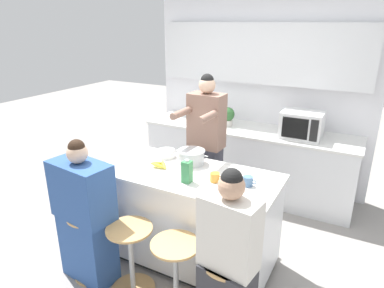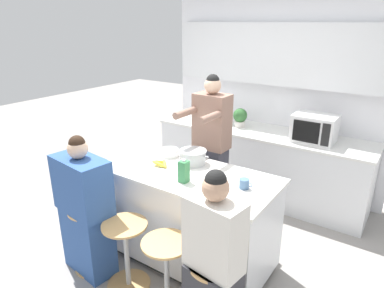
{
  "view_description": "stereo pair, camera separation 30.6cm",
  "coord_description": "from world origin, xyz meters",
  "px_view_note": "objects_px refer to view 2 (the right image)",
  "views": [
    {
      "loc": [
        1.36,
        -2.46,
        2.21
      ],
      "look_at": [
        0.0,
        0.08,
        1.18
      ],
      "focal_mm": 32.0,
      "sensor_mm": 36.0,
      "label": 1
    },
    {
      "loc": [
        1.62,
        -2.3,
        2.21
      ],
      "look_at": [
        0.0,
        0.08,
        1.18
      ],
      "focal_mm": 32.0,
      "sensor_mm": 36.0,
      "label": 2
    }
  ],
  "objects_px": {
    "cooking_pot": "(193,157)",
    "juice_carton": "(184,171)",
    "person_seated_near": "(213,269)",
    "banana_bunch": "(161,163)",
    "fruit_bowl": "(170,152)",
    "microwave": "(314,128)",
    "potted_plant": "(240,117)",
    "bar_stool_leftmost": "(92,235)",
    "coffee_cup_near": "(212,178)",
    "coffee_cup_far": "(244,184)",
    "person_cooking": "(211,156)",
    "bar_stool_center_left": "(127,252)",
    "kitchen_island": "(187,216)",
    "bar_stool_center_right": "(167,272)",
    "person_wrapped_blanket": "(85,211)"
  },
  "relations": [
    {
      "from": "cooking_pot",
      "to": "juice_carton",
      "type": "distance_m",
      "value": 0.4
    },
    {
      "from": "person_seated_near",
      "to": "banana_bunch",
      "type": "height_order",
      "value": "person_seated_near"
    },
    {
      "from": "fruit_bowl",
      "to": "microwave",
      "type": "xyz_separation_m",
      "value": [
        1.04,
        1.37,
        0.09
      ]
    },
    {
      "from": "potted_plant",
      "to": "bar_stool_leftmost",
      "type": "bearing_deg",
      "value": -98.98
    },
    {
      "from": "coffee_cup_near",
      "to": "potted_plant",
      "type": "relative_size",
      "value": 0.46
    },
    {
      "from": "cooking_pot",
      "to": "coffee_cup_far",
      "type": "xyz_separation_m",
      "value": [
        0.64,
        -0.19,
        -0.03
      ]
    },
    {
      "from": "fruit_bowl",
      "to": "juice_carton",
      "type": "height_order",
      "value": "juice_carton"
    },
    {
      "from": "person_cooking",
      "to": "bar_stool_center_left",
      "type": "bearing_deg",
      "value": -94.09
    },
    {
      "from": "person_seated_near",
      "to": "bar_stool_leftmost",
      "type": "bearing_deg",
      "value": -173.78
    },
    {
      "from": "person_cooking",
      "to": "potted_plant",
      "type": "bearing_deg",
      "value": 101.18
    },
    {
      "from": "person_seated_near",
      "to": "fruit_bowl",
      "type": "height_order",
      "value": "person_seated_near"
    },
    {
      "from": "bar_stool_center_left",
      "to": "person_seated_near",
      "type": "xyz_separation_m",
      "value": [
        0.89,
        -0.04,
        0.27
      ]
    },
    {
      "from": "bar_stool_center_left",
      "to": "fruit_bowl",
      "type": "distance_m",
      "value": 1.04
    },
    {
      "from": "coffee_cup_far",
      "to": "coffee_cup_near",
      "type": "bearing_deg",
      "value": -167.95
    },
    {
      "from": "juice_carton",
      "to": "fruit_bowl",
      "type": "bearing_deg",
      "value": 139.18
    },
    {
      "from": "fruit_bowl",
      "to": "person_cooking",
      "type": "bearing_deg",
      "value": 55.08
    },
    {
      "from": "bar_stool_leftmost",
      "to": "banana_bunch",
      "type": "height_order",
      "value": "banana_bunch"
    },
    {
      "from": "coffee_cup_near",
      "to": "potted_plant",
      "type": "xyz_separation_m",
      "value": [
        -0.59,
        1.69,
        0.06
      ]
    },
    {
      "from": "bar_stool_leftmost",
      "to": "coffee_cup_near",
      "type": "bearing_deg",
      "value": 30.1
    },
    {
      "from": "kitchen_island",
      "to": "bar_stool_leftmost",
      "type": "distance_m",
      "value": 0.9
    },
    {
      "from": "kitchen_island",
      "to": "cooking_pot",
      "type": "relative_size",
      "value": 4.73
    },
    {
      "from": "person_cooking",
      "to": "fruit_bowl",
      "type": "distance_m",
      "value": 0.47
    },
    {
      "from": "bar_stool_center_right",
      "to": "person_seated_near",
      "type": "distance_m",
      "value": 0.52
    },
    {
      "from": "bar_stool_center_left",
      "to": "bar_stool_center_right",
      "type": "bearing_deg",
      "value": 0.1
    },
    {
      "from": "person_wrapped_blanket",
      "to": "coffee_cup_far",
      "type": "relative_size",
      "value": 11.63
    },
    {
      "from": "person_seated_near",
      "to": "person_wrapped_blanket",
      "type": "bearing_deg",
      "value": -172.01
    },
    {
      "from": "coffee_cup_far",
      "to": "juice_carton",
      "type": "bearing_deg",
      "value": -159.42
    },
    {
      "from": "bar_stool_leftmost",
      "to": "cooking_pot",
      "type": "xyz_separation_m",
      "value": [
        0.58,
        0.8,
        0.64
      ]
    },
    {
      "from": "kitchen_island",
      "to": "juice_carton",
      "type": "bearing_deg",
      "value": -63.34
    },
    {
      "from": "bar_stool_center_right",
      "to": "person_wrapped_blanket",
      "type": "bearing_deg",
      "value": -177.35
    },
    {
      "from": "banana_bunch",
      "to": "person_wrapped_blanket",
      "type": "bearing_deg",
      "value": -121.43
    },
    {
      "from": "fruit_bowl",
      "to": "microwave",
      "type": "height_order",
      "value": "microwave"
    },
    {
      "from": "kitchen_island",
      "to": "bar_stool_center_right",
      "type": "xyz_separation_m",
      "value": [
        0.22,
        -0.6,
        -0.12
      ]
    },
    {
      "from": "kitchen_island",
      "to": "bar_stool_center_right",
      "type": "bearing_deg",
      "value": -69.87
    },
    {
      "from": "kitchen_island",
      "to": "bar_stool_center_right",
      "type": "relative_size",
      "value": 2.63
    },
    {
      "from": "bar_stool_center_left",
      "to": "person_wrapped_blanket",
      "type": "relative_size",
      "value": 0.47
    },
    {
      "from": "bar_stool_leftmost",
      "to": "banana_bunch",
      "type": "xyz_separation_m",
      "value": [
        0.37,
        0.58,
        0.6
      ]
    },
    {
      "from": "person_wrapped_blanket",
      "to": "coffee_cup_far",
      "type": "bearing_deg",
      "value": 34.86
    },
    {
      "from": "bar_stool_center_right",
      "to": "banana_bunch",
      "type": "distance_m",
      "value": 0.98
    },
    {
      "from": "bar_stool_center_left",
      "to": "potted_plant",
      "type": "bearing_deg",
      "value": 92.15
    },
    {
      "from": "cooking_pot",
      "to": "banana_bunch",
      "type": "xyz_separation_m",
      "value": [
        -0.21,
        -0.22,
        -0.04
      ]
    },
    {
      "from": "cooking_pot",
      "to": "kitchen_island",
      "type": "bearing_deg",
      "value": -69.86
    },
    {
      "from": "kitchen_island",
      "to": "coffee_cup_far",
      "type": "relative_size",
      "value": 14.39
    },
    {
      "from": "bar_stool_center_right",
      "to": "person_seated_near",
      "type": "relative_size",
      "value": 0.46
    },
    {
      "from": "person_wrapped_blanket",
      "to": "person_seated_near",
      "type": "xyz_separation_m",
      "value": [
        1.33,
        -0.0,
        -0.0
      ]
    },
    {
      "from": "bar_stool_center_left",
      "to": "microwave",
      "type": "relative_size",
      "value": 1.32
    },
    {
      "from": "banana_bunch",
      "to": "juice_carton",
      "type": "distance_m",
      "value": 0.41
    },
    {
      "from": "fruit_bowl",
      "to": "juice_carton",
      "type": "distance_m",
      "value": 0.61
    },
    {
      "from": "potted_plant",
      "to": "coffee_cup_near",
      "type": "bearing_deg",
      "value": -70.71
    },
    {
      "from": "bar_stool_center_right",
      "to": "coffee_cup_near",
      "type": "xyz_separation_m",
      "value": [
        0.07,
        0.55,
        0.62
      ]
    }
  ]
}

